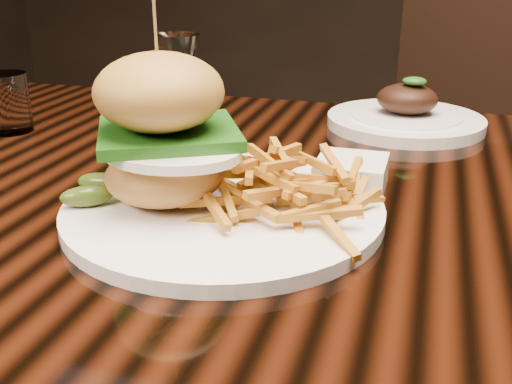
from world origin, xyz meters
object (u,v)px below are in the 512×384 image
(far_dish, at_px, (405,117))
(chair_far, at_px, (459,153))
(dining_table, at_px, (327,252))
(wine_glass, at_px, (178,69))
(burger_plate, at_px, (210,165))

(far_dish, height_order, chair_far, chair_far)
(far_dish, xyz_separation_m, chair_far, (0.12, 0.56, -0.23))
(dining_table, distance_m, chair_far, 0.91)
(wine_glass, xyz_separation_m, chair_far, (0.41, 0.80, -0.33))
(burger_plate, bearing_deg, far_dish, 50.31)
(burger_plate, bearing_deg, wine_glass, 105.32)
(dining_table, height_order, chair_far, chair_far)
(burger_plate, bearing_deg, dining_table, 23.28)
(wine_glass, bearing_deg, far_dish, 39.26)
(wine_glass, bearing_deg, burger_plate, -58.36)
(far_dish, relative_size, chair_far, 0.26)
(burger_plate, xyz_separation_m, wine_glass, (-0.11, 0.18, 0.06))
(far_dish, distance_m, chair_far, 0.62)
(burger_plate, height_order, chair_far, burger_plate)
(chair_far, bearing_deg, dining_table, -80.91)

